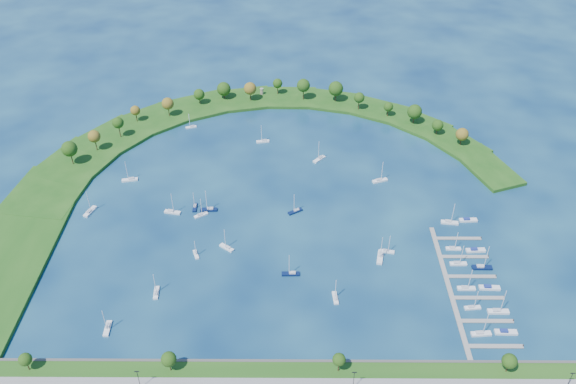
{
  "coord_description": "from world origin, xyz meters",
  "views": [
    {
      "loc": [
        6.23,
        -246.65,
        193.57
      ],
      "look_at": [
        5.0,
        5.0,
        4.0
      ],
      "focal_mm": 36.55,
      "sensor_mm": 36.0,
      "label": 1
    }
  ],
  "objects_px": {
    "moored_boat_0": "(291,273)",
    "docked_boat_5": "(489,288)",
    "docked_boat_7": "(482,267)",
    "docked_boat_8": "(453,248)",
    "harbor_tower": "(262,91)",
    "moored_boat_5": "(335,297)",
    "moored_boat_18": "(295,211)",
    "moored_boat_9": "(227,247)",
    "docked_boat_6": "(458,263)",
    "moored_boat_1": "(172,212)",
    "docked_boat_10": "(450,222)",
    "moored_boat_7": "(263,141)",
    "docked_boat_2": "(473,307)",
    "moored_boat_2": "(90,211)",
    "moored_boat_16": "(387,251)",
    "moored_boat_11": "(156,292)",
    "dock_system": "(465,287)",
    "moored_boat_17": "(130,179)",
    "moored_boat_8": "(209,209)",
    "moored_boat_10": "(201,215)",
    "moored_boat_15": "(196,254)",
    "moored_boat_4": "(195,207)",
    "moored_boat_6": "(319,159)",
    "docked_boat_0": "(481,333)",
    "docked_boat_4": "(466,288)",
    "moored_boat_13": "(107,328)",
    "moored_boat_3": "(380,180)",
    "docked_boat_9": "(475,250)",
    "docked_boat_11": "(468,220)",
    "moored_boat_12": "(380,256)",
    "moored_boat_14": "(191,127)",
    "docked_boat_3": "(498,311)",
    "docked_boat_1": "(506,332)"
  },
  "relations": [
    {
      "from": "moored_boat_10",
      "to": "docked_boat_2",
      "type": "height_order",
      "value": "moored_boat_10"
    },
    {
      "from": "moored_boat_2",
      "to": "moored_boat_12",
      "type": "relative_size",
      "value": 0.96
    },
    {
      "from": "moored_boat_16",
      "to": "docked_boat_9",
      "type": "distance_m",
      "value": 42.97
    },
    {
      "from": "moored_boat_8",
      "to": "moored_boat_11",
      "type": "relative_size",
      "value": 1.16
    },
    {
      "from": "docked_boat_5",
      "to": "docked_boat_8",
      "type": "relative_size",
      "value": 0.88
    },
    {
      "from": "moored_boat_16",
      "to": "docked_boat_2",
      "type": "bearing_deg",
      "value": -38.08
    },
    {
      "from": "moored_boat_4",
      "to": "moored_boat_7",
      "type": "xyz_separation_m",
      "value": [
        33.44,
        65.83,
        0.03
      ]
    },
    {
      "from": "moored_boat_1",
      "to": "docked_boat_10",
      "type": "height_order",
      "value": "docked_boat_10"
    },
    {
      "from": "moored_boat_2",
      "to": "moored_boat_17",
      "type": "distance_m",
      "value": 32.18
    },
    {
      "from": "moored_boat_2",
      "to": "docked_boat_2",
      "type": "relative_size",
      "value": 1.27
    },
    {
      "from": "moored_boat_6",
      "to": "docked_boat_7",
      "type": "bearing_deg",
      "value": 81.7
    },
    {
      "from": "moored_boat_2",
      "to": "docked_boat_2",
      "type": "xyz_separation_m",
      "value": [
        184.39,
        -65.43,
        -0.08
      ]
    },
    {
      "from": "docked_boat_11",
      "to": "docked_boat_1",
      "type": "bearing_deg",
      "value": -94.5
    },
    {
      "from": "docked_boat_2",
      "to": "docked_boat_7",
      "type": "xyz_separation_m",
      "value": [
        10.46,
        24.72,
        0.09
      ]
    },
    {
      "from": "moored_boat_10",
      "to": "moored_boat_12",
      "type": "relative_size",
      "value": 0.78
    },
    {
      "from": "moored_boat_2",
      "to": "docked_boat_8",
      "type": "distance_m",
      "value": 186.44
    },
    {
      "from": "moored_boat_0",
      "to": "docked_boat_8",
      "type": "height_order",
      "value": "moored_boat_0"
    },
    {
      "from": "moored_boat_9",
      "to": "docked_boat_6",
      "type": "relative_size",
      "value": 0.99
    },
    {
      "from": "moored_boat_6",
      "to": "docked_boat_5",
      "type": "relative_size",
      "value": 1.37
    },
    {
      "from": "moored_boat_14",
      "to": "docked_boat_0",
      "type": "xyz_separation_m",
      "value": [
        143.27,
        -166.68,
        0.06
      ]
    },
    {
      "from": "harbor_tower",
      "to": "dock_system",
      "type": "relative_size",
      "value": 0.06
    },
    {
      "from": "docked_boat_2",
      "to": "docked_boat_5",
      "type": "bearing_deg",
      "value": 42.74
    },
    {
      "from": "moored_boat_3",
      "to": "docked_boat_8",
      "type": "xyz_separation_m",
      "value": [
        28.92,
        -56.16,
        -0.06
      ]
    },
    {
      "from": "moored_boat_2",
      "to": "moored_boat_18",
      "type": "xyz_separation_m",
      "value": [
        107.73,
        0.78,
        -0.05
      ]
    },
    {
      "from": "moored_boat_11",
      "to": "moored_boat_0",
      "type": "bearing_deg",
      "value": -82.77
    },
    {
      "from": "moored_boat_3",
      "to": "moored_boat_16",
      "type": "height_order",
      "value": "moored_boat_3"
    },
    {
      "from": "moored_boat_7",
      "to": "docked_boat_10",
      "type": "height_order",
      "value": "docked_boat_10"
    },
    {
      "from": "docked_boat_3",
      "to": "moored_boat_12",
      "type": "bearing_deg",
      "value": 144.73
    },
    {
      "from": "moored_boat_7",
      "to": "docked_boat_7",
      "type": "height_order",
      "value": "docked_boat_7"
    },
    {
      "from": "harbor_tower",
      "to": "moored_boat_5",
      "type": "relative_size",
      "value": 0.41
    },
    {
      "from": "moored_boat_9",
      "to": "moored_boat_13",
      "type": "xyz_separation_m",
      "value": [
        -45.52,
        -50.03,
        0.01
      ]
    },
    {
      "from": "harbor_tower",
      "to": "moored_boat_2",
      "type": "xyz_separation_m",
      "value": [
        -84.96,
        -129.2,
        -3.37
      ]
    },
    {
      "from": "moored_boat_14",
      "to": "moored_boat_7",
      "type": "bearing_deg",
      "value": 141.84
    },
    {
      "from": "moored_boat_14",
      "to": "docked_boat_7",
      "type": "height_order",
      "value": "docked_boat_7"
    },
    {
      "from": "moored_boat_4",
      "to": "docked_boat_0",
      "type": "xyz_separation_m",
      "value": [
        129.81,
        -83.7,
        0.05
      ]
    },
    {
      "from": "docked_boat_7",
      "to": "moored_boat_15",
      "type": "bearing_deg",
      "value": 177.08
    },
    {
      "from": "docked_boat_4",
      "to": "docked_boat_5",
      "type": "relative_size",
      "value": 1.27
    },
    {
      "from": "moored_boat_15",
      "to": "moored_boat_4",
      "type": "bearing_deg",
      "value": 168.26
    },
    {
      "from": "docked_boat_10",
      "to": "moored_boat_18",
      "type": "bearing_deg",
      "value": -178.46
    },
    {
      "from": "docked_boat_7",
      "to": "docked_boat_8",
      "type": "height_order",
      "value": "docked_boat_7"
    },
    {
      "from": "docked_boat_11",
      "to": "docked_boat_8",
      "type": "bearing_deg",
      "value": -122.74
    },
    {
      "from": "dock_system",
      "to": "moored_boat_17",
      "type": "relative_size",
      "value": 6.33
    },
    {
      "from": "docked_boat_11",
      "to": "harbor_tower",
      "type": "bearing_deg",
      "value": 126.57
    },
    {
      "from": "moored_boat_0",
      "to": "docked_boat_5",
      "type": "relative_size",
      "value": 1.29
    },
    {
      "from": "moored_boat_13",
      "to": "docked_boat_3",
      "type": "xyz_separation_m",
      "value": [
        166.15,
        9.95,
        0.04
      ]
    },
    {
      "from": "moored_boat_18",
      "to": "docked_boat_5",
      "type": "relative_size",
      "value": 1.24
    },
    {
      "from": "moored_boat_2",
      "to": "moored_boat_15",
      "type": "bearing_deg",
      "value": -98.83
    },
    {
      "from": "moored_boat_10",
      "to": "docked_boat_4",
      "type": "bearing_deg",
      "value": -55.21
    },
    {
      "from": "moored_boat_1",
      "to": "moored_boat_16",
      "type": "relative_size",
      "value": 1.21
    },
    {
      "from": "moored_boat_8",
      "to": "moored_boat_10",
      "type": "distance_m",
      "value": 5.78
    }
  ]
}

